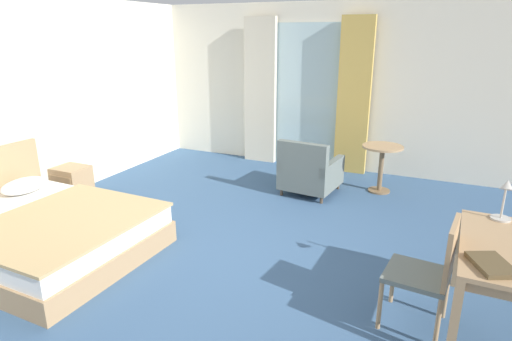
% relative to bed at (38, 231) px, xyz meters
% --- Properties ---
extents(ground, '(6.52, 7.99, 0.10)m').
position_rel_bed_xyz_m(ground, '(1.80, 0.67, -0.30)').
color(ground, '#38567A').
extents(wall_back, '(6.12, 0.12, 2.77)m').
position_rel_bed_xyz_m(wall_back, '(1.80, 4.41, 1.14)').
color(wall_back, silver).
rests_on(wall_back, ground).
extents(wall_left, '(0.12, 7.59, 2.77)m').
position_rel_bed_xyz_m(wall_left, '(-1.20, 0.67, 1.14)').
color(wall_left, silver).
rests_on(wall_left, ground).
extents(balcony_glass_door, '(1.23, 0.02, 2.44)m').
position_rel_bed_xyz_m(balcony_glass_door, '(1.58, 4.33, 0.97)').
color(balcony_glass_door, silver).
rests_on(balcony_glass_door, ground).
extents(curtain_panel_left, '(0.59, 0.10, 2.55)m').
position_rel_bed_xyz_m(curtain_panel_left, '(0.74, 4.23, 1.02)').
color(curtain_panel_left, beige).
rests_on(curtain_panel_left, ground).
extents(curtain_panel_right, '(0.53, 0.10, 2.55)m').
position_rel_bed_xyz_m(curtain_panel_right, '(2.41, 4.23, 1.02)').
color(curtain_panel_right, tan).
rests_on(curtain_panel_right, ground).
extents(bed, '(2.29, 1.83, 0.97)m').
position_rel_bed_xyz_m(bed, '(0.00, 0.00, 0.00)').
color(bed, tan).
rests_on(bed, ground).
extents(nightstand, '(0.44, 0.40, 0.47)m').
position_rel_bed_xyz_m(nightstand, '(-0.90, 1.33, -0.01)').
color(nightstand, tan).
rests_on(nightstand, ground).
extents(writing_desk, '(0.57, 1.26, 0.76)m').
position_rel_bed_xyz_m(writing_desk, '(4.34, 0.54, 0.41)').
color(writing_desk, tan).
rests_on(writing_desk, ground).
extents(desk_chair, '(0.52, 0.51, 0.95)m').
position_rel_bed_xyz_m(desk_chair, '(3.89, 0.39, 0.28)').
color(desk_chair, slate).
rests_on(desk_chair, ground).
extents(desk_lamp, '(0.16, 0.26, 0.41)m').
position_rel_bed_xyz_m(desk_lamp, '(4.38, 1.00, 0.75)').
color(desk_lamp, '#B7B2A8').
rests_on(desk_lamp, writing_desk).
extents(closed_book, '(0.34, 0.39, 0.04)m').
position_rel_bed_xyz_m(closed_book, '(4.27, 0.15, 0.53)').
color(closed_book, brown).
rests_on(closed_book, writing_desk).
extents(armchair_by_window, '(0.82, 0.87, 0.83)m').
position_rel_bed_xyz_m(armchair_by_window, '(2.11, 2.93, 0.08)').
color(armchair_by_window, slate).
rests_on(armchair_by_window, ground).
extents(round_cafe_table, '(0.59, 0.59, 0.71)m').
position_rel_bed_xyz_m(round_cafe_table, '(3.05, 3.45, 0.26)').
color(round_cafe_table, tan).
rests_on(round_cafe_table, ground).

